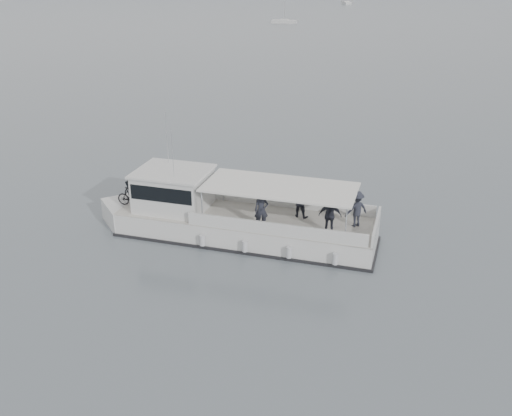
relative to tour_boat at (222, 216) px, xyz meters
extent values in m
plane|color=#535C62|center=(0.59, -1.37, -1.00)|extent=(1400.00, 1400.00, 0.00)
cube|color=silver|center=(1.17, -0.50, -0.52)|extent=(13.05, 8.16, 1.38)
cube|color=silver|center=(-4.69, 2.01, -0.52)|extent=(3.17, 3.17, 1.38)
cube|color=beige|center=(1.17, -0.50, 0.17)|extent=(13.05, 8.16, 0.06)
cube|color=black|center=(1.17, -0.50, -0.95)|extent=(13.29, 8.36, 0.19)
cube|color=silver|center=(3.57, 0.24, 0.48)|extent=(7.85, 3.45, 0.64)
cube|color=silver|center=(2.28, -2.76, 0.48)|extent=(7.85, 3.45, 0.64)
cube|color=silver|center=(6.97, -3.00, 0.48)|extent=(1.44, 3.16, 0.64)
cube|color=silver|center=(-2.34, 1.01, 1.12)|extent=(4.25, 3.98, 1.91)
cube|color=black|center=(-3.86, 1.66, 1.28)|extent=(1.60, 2.67, 1.23)
cube|color=black|center=(-2.34, 1.01, 1.44)|extent=(4.08, 3.93, 0.74)
cube|color=silver|center=(-2.34, 1.01, 2.13)|extent=(4.53, 4.26, 0.11)
cube|color=white|center=(2.73, -1.18, 1.92)|extent=(7.89, 5.78, 0.08)
cylinder|color=silver|center=(-0.98, -1.20, 1.04)|extent=(0.08, 0.08, 1.75)
cylinder|color=silver|center=(0.19, 1.53, 1.04)|extent=(0.08, 0.08, 1.75)
cylinder|color=silver|center=(5.26, -3.88, 1.04)|extent=(0.08, 0.08, 1.75)
cylinder|color=silver|center=(6.44, -1.15, 1.04)|extent=(0.08, 0.08, 1.75)
cylinder|color=silver|center=(-2.55, 2.14, 3.51)|extent=(0.04, 0.04, 2.76)
cylinder|color=silver|center=(-2.25, 0.16, 3.30)|extent=(0.04, 0.04, 2.34)
cylinder|color=silver|center=(-1.03, -1.59, -0.47)|extent=(0.33, 0.33, 0.53)
cylinder|color=silver|center=(0.92, -2.43, -0.47)|extent=(0.33, 0.33, 0.53)
cylinder|color=silver|center=(2.87, -3.27, -0.47)|extent=(0.33, 0.33, 0.53)
cylinder|color=silver|center=(4.82, -4.11, -0.47)|extent=(0.33, 0.33, 0.53)
imported|color=black|center=(-4.13, 2.24, 0.64)|extent=(1.92, 1.30, 0.96)
imported|color=black|center=(-4.46, 1.46, 0.67)|extent=(1.73, 1.10, 1.01)
imported|color=#262833|center=(1.76, -1.80, 1.06)|extent=(0.66, 0.44, 1.78)
imported|color=#262833|center=(3.80, -0.83, 1.06)|extent=(1.09, 1.04, 1.78)
imported|color=#262833|center=(4.82, -2.77, 1.06)|extent=(1.13, 0.72, 1.78)
imported|color=#262833|center=(6.21, -2.21, 1.06)|extent=(1.29, 0.96, 1.78)
cube|color=silver|center=(19.50, 100.06, -0.70)|extent=(5.49, 3.76, 0.75)
cube|color=silver|center=(19.50, 100.06, -0.38)|extent=(2.29, 2.12, 0.45)
cylinder|color=silver|center=(19.50, 100.06, 2.50)|extent=(0.08, 0.08, 5.79)
cube|color=silver|center=(47.33, 153.08, -0.70)|extent=(1.86, 5.60, 0.75)
cube|color=silver|center=(47.33, 153.08, -0.38)|extent=(1.59, 1.97, 0.45)
camera|label=1|loc=(-1.31, -25.92, 11.86)|focal=40.00mm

